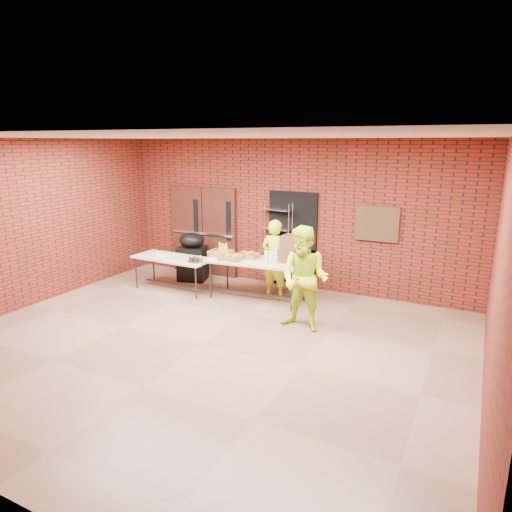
{
  "coord_description": "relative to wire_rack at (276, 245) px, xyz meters",
  "views": [
    {
      "loc": [
        3.77,
        -5.57,
        3.14
      ],
      "look_at": [
        0.25,
        1.4,
        1.17
      ],
      "focal_mm": 32.0,
      "sensor_mm": 36.0,
      "label": 1
    }
  ],
  "objects": [
    {
      "name": "muffin_tray",
      "position": [
        -1.22,
        -1.3,
        -0.17
      ],
      "size": [
        0.39,
        0.39,
        0.1
      ],
      "color": "#144B22",
      "rests_on": "table_left"
    },
    {
      "name": "napkin_box",
      "position": [
        -2.23,
        -1.2,
        -0.18
      ],
      "size": [
        0.18,
        0.12,
        0.06
      ],
      "primitive_type": "cube",
      "color": "white",
      "rests_on": "table_left"
    },
    {
      "name": "double_doors",
      "position": [
        -1.97,
        0.12,
        0.12
      ],
      "size": [
        1.78,
        0.12,
        2.1
      ],
      "color": "#421D12",
      "rests_on": "room"
    },
    {
      "name": "covered_grill",
      "position": [
        -1.9,
        -0.48,
        -0.37
      ],
      "size": [
        0.73,
        0.66,
        1.12
      ],
      "rotation": [
        0.0,
        0.0,
        0.27
      ],
      "color": "black",
      "rests_on": "room"
    },
    {
      "name": "cup_stack_back",
      "position": [
        0.42,
        -0.94,
        0.02
      ],
      "size": [
        0.09,
        0.09,
        0.27
      ],
      "primitive_type": "cylinder",
      "color": "white",
      "rests_on": "table_right"
    },
    {
      "name": "dark_doorway",
      "position": [
        0.33,
        0.14,
        0.12
      ],
      "size": [
        1.1,
        0.06,
        2.1
      ],
      "primitive_type": "cube",
      "color": "black",
      "rests_on": "room"
    },
    {
      "name": "table_right",
      "position": [
        0.05,
        -1.02,
        -0.18
      ],
      "size": [
        2.08,
        1.02,
        0.83
      ],
      "rotation": [
        0.0,
        0.0,
        0.09
      ],
      "color": "#BAAE8E",
      "rests_on": "room"
    },
    {
      "name": "table_left",
      "position": [
        -1.86,
        -1.25,
        -0.27
      ],
      "size": [
        1.77,
        0.78,
        0.72
      ],
      "rotation": [
        0.0,
        0.0,
        -0.03
      ],
      "color": "#BAAE8E",
      "rests_on": "room"
    },
    {
      "name": "bronze_plaque",
      "position": [
        2.13,
        0.13,
        0.62
      ],
      "size": [
        0.85,
        0.04,
        0.7
      ],
      "primitive_type": "cube",
      "color": "#47331C",
      "rests_on": "room"
    },
    {
      "name": "volunteer_woman",
      "position": [
        0.31,
        -0.75,
        -0.12
      ],
      "size": [
        0.62,
        0.42,
        1.63
      ],
      "primitive_type": "imported",
      "rotation": [
        0.0,
        0.0,
        3.09
      ],
      "color": "#C5E519",
      "rests_on": "room"
    },
    {
      "name": "basket_bananas",
      "position": [
        -0.78,
        -1.03,
        -0.05
      ],
      "size": [
        0.46,
        0.36,
        0.14
      ],
      "color": "olive",
      "rests_on": "table_right"
    },
    {
      "name": "cup_stack_mid",
      "position": [
        0.46,
        -1.24,
        0.03
      ],
      "size": [
        0.09,
        0.09,
        0.27
      ],
      "primitive_type": "cylinder",
      "color": "white",
      "rests_on": "table_right"
    },
    {
      "name": "coffee_dispenser",
      "position": [
        0.74,
        -0.85,
        0.16
      ],
      "size": [
        0.41,
        0.37,
        0.54
      ],
      "primitive_type": "cube",
      "color": "brown",
      "rests_on": "table_right"
    },
    {
      "name": "basket_oranges",
      "position": [
        -0.2,
        -0.91,
        -0.05
      ],
      "size": [
        0.4,
        0.31,
        0.12
      ],
      "color": "olive",
      "rests_on": "table_right"
    },
    {
      "name": "room",
      "position": [
        0.23,
        -3.32,
        0.67
      ],
      "size": [
        8.08,
        7.08,
        3.28
      ],
      "color": "brown",
      "rests_on": "ground"
    },
    {
      "name": "wire_rack",
      "position": [
        0.0,
        0.0,
        0.0
      ],
      "size": [
        0.72,
        0.36,
        1.87
      ],
      "primitive_type": null,
      "rotation": [
        0.0,
        0.0,
        -0.19
      ],
      "color": "silver",
      "rests_on": "room"
    },
    {
      "name": "volunteer_man",
      "position": [
        1.43,
        -1.99,
        -0.04
      ],
      "size": [
        0.93,
        0.76,
        1.79
      ],
      "primitive_type": "imported",
      "rotation": [
        0.0,
        0.0,
        -0.1
      ],
      "color": "#C5E519",
      "rests_on": "room"
    },
    {
      "name": "cup_stack_front",
      "position": [
        0.3,
        -1.12,
        0.02
      ],
      "size": [
        0.08,
        0.08,
        0.25
      ],
      "primitive_type": "cylinder",
      "color": "white",
      "rests_on": "table_right"
    },
    {
      "name": "basket_apples",
      "position": [
        -0.43,
        -1.25,
        -0.05
      ],
      "size": [
        0.42,
        0.32,
        0.13
      ],
      "color": "olive",
      "rests_on": "table_right"
    }
  ]
}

